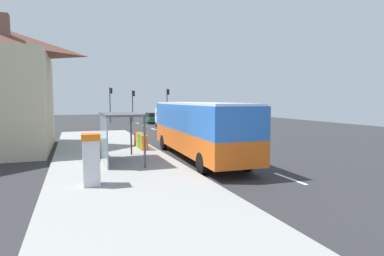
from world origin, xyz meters
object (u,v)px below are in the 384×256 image
traffic_light_near_side (168,100)px  traffic_light_far_side (111,99)px  recycling_bin_orange (144,143)px  bus_shelter (114,125)px  ticket_machine (91,159)px  recycling_bin_yellow (140,140)px  sedan_near (152,118)px  white_van (167,117)px  recycling_bin_green (142,141)px  bus (198,127)px  traffic_light_median (133,101)px  recycling_bin_red (138,139)px

traffic_light_near_side → traffic_light_far_side: bearing=174.7°
recycling_bin_orange → bus_shelter: 4.27m
ticket_machine → recycling_bin_yellow: bearing=68.5°
sedan_near → ticket_machine: size_ratio=2.28×
white_van → bus_shelter: (-8.61, -20.46, 0.75)m
traffic_light_far_side → sedan_near: bearing=-36.4°
traffic_light_near_side → recycling_bin_green: bearing=-109.2°
bus → recycling_bin_green: size_ratio=11.67×
traffic_light_far_side → recycling_bin_green: bearing=-92.2°
recycling_bin_green → traffic_light_median: 29.96m
bus → recycling_bin_red: 5.88m
recycling_bin_yellow → traffic_light_median: 29.27m
recycling_bin_yellow → recycling_bin_red: size_ratio=1.00×
recycling_bin_orange → recycling_bin_red: 2.10m
bus_shelter → traffic_light_near_side: bearing=69.6°
bus → recycling_bin_red: (-2.49, 5.20, -1.19)m
ticket_machine → recycling_bin_orange: ticket_machine is taller
bus → recycling_bin_yellow: size_ratio=11.67×
recycling_bin_orange → traffic_light_far_side: size_ratio=0.18×
bus → white_van: bus is taller
white_van → recycling_bin_orange: size_ratio=5.55×
recycling_bin_yellow → traffic_light_near_side: bearing=70.4°
bus → bus_shelter: 4.72m
traffic_light_near_side → bus_shelter: bearing=-110.4°
white_van → traffic_light_far_side: size_ratio=1.01×
recycling_bin_green → traffic_light_near_side: (9.70, 27.89, 2.73)m
traffic_light_far_side → recycling_bin_orange: bearing=-92.1°
bus → recycling_bin_yellow: bus is taller
recycling_bin_yellow → recycling_bin_green: bearing=-90.0°
recycling_bin_yellow → white_van: bearing=67.8°
ticket_machine → recycling_bin_yellow: ticket_machine is taller
white_van → recycling_bin_yellow: (-6.40, -15.71, -0.69)m
ticket_machine → traffic_light_near_side: bearing=69.9°
recycling_bin_yellow → ticket_machine: bearing=-111.5°
recycling_bin_yellow → traffic_light_median: size_ratio=0.20×
recycling_bin_green → recycling_bin_yellow: size_ratio=1.00×
white_van → traffic_light_near_side: traffic_light_near_side is taller
white_van → traffic_light_near_side: (3.30, 11.49, 2.04)m
recycling_bin_green → traffic_light_far_side: 28.85m
white_van → recycling_bin_green: 17.62m
sedan_near → traffic_light_far_side: (-5.40, 3.99, 2.66)m
recycling_bin_red → ticket_machine: bearing=-110.1°
sedan_near → traffic_light_near_side: (3.20, 3.19, 2.59)m
recycling_bin_green → recycling_bin_red: 1.40m
recycling_bin_yellow → recycling_bin_red: (0.00, 0.70, 0.00)m
recycling_bin_red → white_van: bearing=66.9°
sedan_near → traffic_light_median: 5.70m
bus → white_van: bearing=79.0°
traffic_light_near_side → traffic_light_median: (-5.10, 1.60, -0.15)m
sedan_near → traffic_light_near_side: traffic_light_near_side is taller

